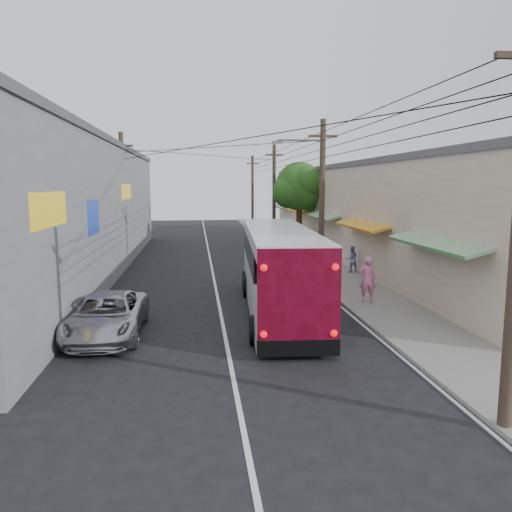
{
  "coord_description": "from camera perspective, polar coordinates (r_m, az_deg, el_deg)",
  "views": [
    {
      "loc": [
        -0.87,
        -10.76,
        4.89
      ],
      "look_at": [
        1.54,
        9.33,
        2.01
      ],
      "focal_mm": 35.0,
      "sensor_mm": 36.0,
      "label": 1
    }
  ],
  "objects": [
    {
      "name": "ground",
      "position": [
        11.85,
        -2.1,
        -16.26
      ],
      "size": [
        120.0,
        120.0,
        0.0
      ],
      "primitive_type": "plane",
      "color": "black",
      "rests_on": "ground"
    },
    {
      "name": "sidewalk",
      "position": [
        32.0,
        6.56,
        -0.63
      ],
      "size": [
        3.0,
        80.0,
        0.12
      ],
      "primitive_type": "cube",
      "color": "slate",
      "rests_on": "ground"
    },
    {
      "name": "parked_suv",
      "position": [
        24.55,
        4.22,
        -1.39
      ],
      "size": [
        2.56,
        5.93,
        1.7
      ],
      "primitive_type": "imported",
      "rotation": [
        0.0,
        0.0,
        -0.03
      ],
      "color": "gray",
      "rests_on": "ground"
    },
    {
      "name": "building_left",
      "position": [
        29.77,
        -21.77,
        5.15
      ],
      "size": [
        7.2,
        36.0,
        7.25
      ],
      "color": "gray",
      "rests_on": "ground"
    },
    {
      "name": "building_right",
      "position": [
        34.88,
        13.1,
        5.04
      ],
      "size": [
        7.09,
        40.0,
        6.25
      ],
      "color": "beige",
      "rests_on": "ground"
    },
    {
      "name": "pedestrian_near",
      "position": [
        20.99,
        12.62,
        -2.6
      ],
      "size": [
        0.75,
        0.55,
        1.88
      ],
      "primitive_type": "imported",
      "rotation": [
        0.0,
        0.0,
        2.99
      ],
      "color": "pink",
      "rests_on": "sidewalk"
    },
    {
      "name": "parked_car_far",
      "position": [
        38.93,
        1.28,
        1.9
      ],
      "size": [
        1.96,
        4.28,
        1.36
      ],
      "primitive_type": "imported",
      "rotation": [
        0.0,
        0.0,
        0.13
      ],
      "color": "black",
      "rests_on": "ground"
    },
    {
      "name": "pedestrian_far",
      "position": [
        27.97,
        10.86,
        -0.34
      ],
      "size": [
        0.72,
        0.57,
        1.46
      ],
      "primitive_type": "imported",
      "rotation": [
        0.0,
        0.0,
        3.17
      ],
      "color": "#8B9CCA",
      "rests_on": "sidewalk"
    },
    {
      "name": "coach_bus",
      "position": [
        19.26,
        2.6,
        -1.49
      ],
      "size": [
        3.18,
        11.39,
        3.25
      ],
      "rotation": [
        0.0,
        0.0,
        -0.07
      ],
      "color": "silver",
      "rests_on": "ground"
    },
    {
      "name": "street_tree",
      "position": [
        37.58,
        5.09,
        7.74
      ],
      "size": [
        4.4,
        4.0,
        6.6
      ],
      "color": "#3F2B19",
      "rests_on": "ground"
    },
    {
      "name": "parked_car_mid",
      "position": [
        32.84,
        2.81,
        0.71
      ],
      "size": [
        1.9,
        4.03,
        1.33
      ],
      "primitive_type": "imported",
      "rotation": [
        0.0,
        0.0,
        -0.08
      ],
      "color": "#232328",
      "rests_on": "ground"
    },
    {
      "name": "jeepney",
      "position": [
        17.01,
        -16.64,
        -6.56
      ],
      "size": [
        2.32,
        4.94,
        1.37
      ],
      "primitive_type": "imported",
      "rotation": [
        0.0,
        0.0,
        -0.01
      ],
      "color": "#B8B7BE",
      "rests_on": "ground"
    },
    {
      "name": "utility_poles",
      "position": [
        31.35,
        0.49,
        6.72
      ],
      "size": [
        11.8,
        45.28,
        8.0
      ],
      "color": "#473828",
      "rests_on": "ground"
    }
  ]
}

